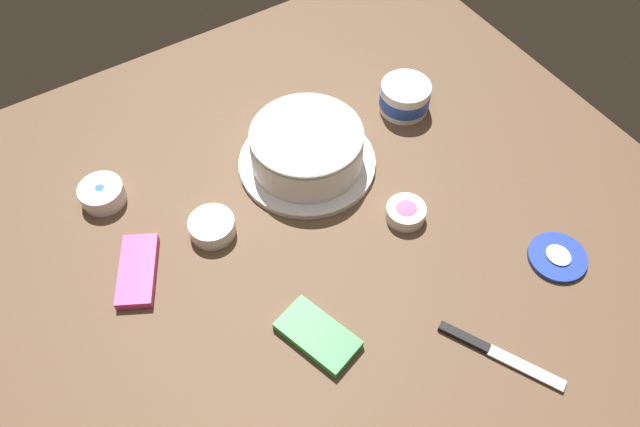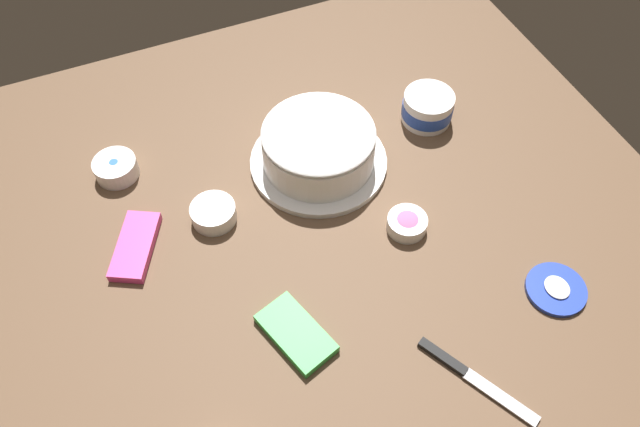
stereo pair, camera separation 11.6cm
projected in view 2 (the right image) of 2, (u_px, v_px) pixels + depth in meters
The scene contains 10 objects.
ground_plane at pixel (321, 259), 1.24m from camera, with size 1.54×1.54×0.00m, color brown.
frosted_cake at pixel (318, 147), 1.34m from camera, with size 0.30×0.30×0.12m.
frosting_tub at pixel (428, 107), 1.44m from camera, with size 0.12×0.12×0.07m.
frosting_tub_lid at pixel (556, 289), 1.19m from camera, with size 0.12×0.12×0.02m.
spreading_knife at pixel (466, 373), 1.10m from camera, with size 0.22×0.13×0.01m.
sprinkle_bowl_pink at pixel (408, 224), 1.27m from camera, with size 0.08×0.08×0.03m.
sprinkle_bowl_blue at pixel (116, 167), 1.35m from camera, with size 0.09×0.09×0.04m.
sprinkle_bowl_orange at pixel (213, 213), 1.28m from camera, with size 0.09×0.09×0.04m.
candy_box_lower at pixel (135, 246), 1.25m from camera, with size 0.16×0.07×0.02m, color #E53D8E.
candy_box_upper at pixel (296, 333), 1.14m from camera, with size 0.15×0.08×0.02m, color green.
Camera 2 is at (0.60, -0.26, 1.06)m, focal length 34.96 mm.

